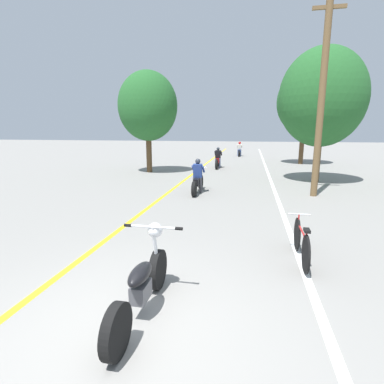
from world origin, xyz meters
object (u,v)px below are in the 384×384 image
object	(u,v)px
utility_pole	(322,96)
roadside_tree_right_near	(322,98)
roadside_tree_right_far	(305,102)
motorcycle_foreground	(142,283)
motorcycle_rider_far	(239,151)
motorcycle_rider_mid	(218,160)
motorcycle_rider_lead	(198,180)
roadside_tree_left	(148,106)
bicycle_parked	(301,242)

from	to	relation	value
utility_pole	roadside_tree_right_near	bearing A→B (deg)	78.07
roadside_tree_right_far	motorcycle_foreground	bearing A→B (deg)	-104.34
roadside_tree_right_far	motorcycle_rider_far	xyz separation A→B (m)	(-4.66, 5.68, -3.85)
utility_pole	motorcycle_rider_far	distance (m)	17.49
motorcycle_foreground	motorcycle_rider_mid	world-z (taller)	motorcycle_rider_mid
motorcycle_rider_lead	roadside_tree_right_near	bearing A→B (deg)	35.02
utility_pole	motorcycle_rider_mid	bearing A→B (deg)	120.40
roadside_tree_left	motorcycle_foreground	size ratio (longest dim) A/B	2.67
roadside_tree_left	motorcycle_rider_lead	distance (m)	7.24
motorcycle_rider_lead	motorcycle_rider_mid	distance (m)	7.95
roadside_tree_right_near	motorcycle_rider_lead	bearing A→B (deg)	-144.98
utility_pole	roadside_tree_left	world-z (taller)	utility_pole
motorcycle_foreground	roadside_tree_left	bearing A→B (deg)	108.61
motorcycle_foreground	motorcycle_rider_mid	xyz separation A→B (m)	(-0.71, 16.01, 0.06)
roadside_tree_left	motorcycle_rider_far	bearing A→B (deg)	68.04
motorcycle_rider_far	utility_pole	bearing A→B (deg)	-78.36
motorcycle_rider_lead	bicycle_parked	xyz separation A→B (m)	(3.06, -5.84, -0.14)
bicycle_parked	motorcycle_rider_lead	bearing A→B (deg)	117.64
motorcycle_foreground	motorcycle_rider_far	world-z (taller)	motorcycle_rider_far
roadside_tree_right_near	motorcycle_rider_far	size ratio (longest dim) A/B	2.98
motorcycle_rider_far	roadside_tree_right_far	bearing A→B (deg)	-50.65
roadside_tree_right_near	motorcycle_rider_mid	distance (m)	7.58
motorcycle_rider_far	motorcycle_rider_mid	bearing A→B (deg)	-96.45
roadside_tree_right_near	roadside_tree_left	xyz separation A→B (m)	(-8.98, 1.60, -0.15)
roadside_tree_left	motorcycle_rider_lead	world-z (taller)	roadside_tree_left
roadside_tree_right_far	bicycle_parked	size ratio (longest dim) A/B	3.79
roadside_tree_right_near	motorcycle_rider_mid	xyz separation A→B (m)	(-5.22, 4.33, -3.40)
roadside_tree_left	motorcycle_rider_far	world-z (taller)	roadside_tree_left
roadside_tree_right_near	motorcycle_rider_far	world-z (taller)	roadside_tree_right_near
roadside_tree_right_far	motorcycle_rider_lead	bearing A→B (deg)	-116.26
utility_pole	roadside_tree_left	xyz separation A→B (m)	(-8.27, 4.96, 0.10)
roadside_tree_right_near	bicycle_parked	distance (m)	10.31
roadside_tree_right_near	motorcycle_foreground	distance (m)	12.99
bicycle_parked	roadside_tree_left	bearing A→B (deg)	121.87
roadside_tree_right_far	motorcycle_rider_mid	xyz separation A→B (m)	(-5.70, -3.48, -3.85)
utility_pole	motorcycle_rider_mid	size ratio (longest dim) A/B	3.33
motorcycle_foreground	roadside_tree_right_near	bearing A→B (deg)	68.92
motorcycle_foreground	motorcycle_rider_lead	size ratio (longest dim) A/B	1.02
roadside_tree_left	motorcycle_rider_lead	size ratio (longest dim) A/B	2.71
roadside_tree_left	motorcycle_foreground	world-z (taller)	roadside_tree_left
roadside_tree_right_far	motorcycle_foreground	size ratio (longest dim) A/B	3.07
roadside_tree_right_far	motorcycle_foreground	xyz separation A→B (m)	(-4.98, -19.49, -3.92)
roadside_tree_left	bicycle_parked	xyz separation A→B (m)	(6.88, -11.06, -3.39)
roadside_tree_right_far	motorcycle_rider_lead	world-z (taller)	roadside_tree_right_far
bicycle_parked	roadside_tree_right_far	bearing A→B (deg)	81.50
roadside_tree_right_far	motorcycle_rider_mid	world-z (taller)	roadside_tree_right_far
roadside_tree_left	utility_pole	bearing A→B (deg)	-30.94
motorcycle_foreground	motorcycle_rider_lead	bearing A→B (deg)	94.65
roadside_tree_left	bicycle_parked	distance (m)	13.46
motorcycle_rider_mid	roadside_tree_right_near	bearing A→B (deg)	-39.71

